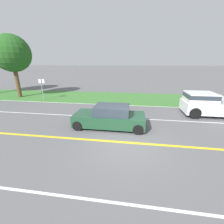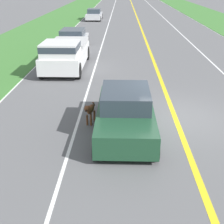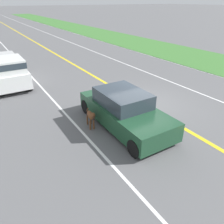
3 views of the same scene
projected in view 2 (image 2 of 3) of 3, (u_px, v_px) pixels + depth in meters
name	position (u px, v px, depth m)	size (l,w,h in m)	color
ground_plane	(175.00, 117.00, 11.40)	(400.00, 400.00, 0.00)	#5B5B5E
centre_divider_line	(175.00, 117.00, 11.40)	(0.18, 160.00, 0.01)	yellow
lane_dash_same_dir	(80.00, 116.00, 11.50)	(0.10, 160.00, 0.01)	white
ego_car	(125.00, 112.00, 10.18)	(1.84, 4.33, 1.39)	#1E472D
dog	(90.00, 110.00, 10.72)	(0.35, 1.07, 0.80)	brown
pickup_truck	(65.00, 53.00, 17.19)	(2.10, 5.29, 1.75)	silver
car_trailing_near	(73.00, 40.00, 22.22)	(1.88, 4.60, 1.40)	silver
car_trailing_mid	(94.00, 15.00, 38.62)	(1.84, 4.30, 1.31)	silver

